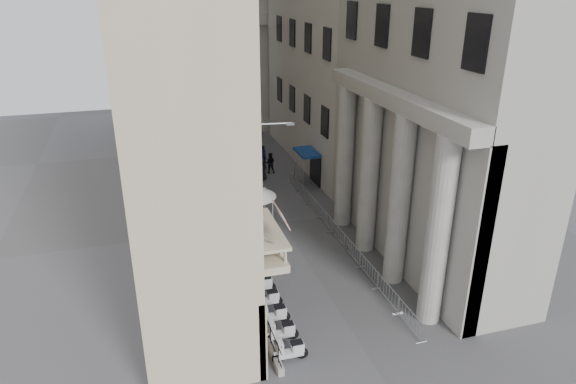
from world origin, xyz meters
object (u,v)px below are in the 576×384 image
(scooter_0, at_px, (290,360))
(pedestrian_b, at_px, (270,163))
(pedestrian_a, at_px, (263,156))
(info_kiosk, at_px, (241,257))
(security_tent, at_px, (251,191))
(street_lamp, at_px, (259,174))

(scooter_0, height_order, pedestrian_b, pedestrian_b)
(scooter_0, bearing_deg, pedestrian_a, -11.00)
(info_kiosk, xyz_separation_m, pedestrian_b, (6.01, 16.14, 0.04))
(security_tent, height_order, pedestrian_a, security_tent)
(scooter_0, distance_m, pedestrian_a, 27.30)
(scooter_0, bearing_deg, street_lamp, -6.62)
(info_kiosk, relative_size, pedestrian_b, 0.95)
(street_lamp, bearing_deg, pedestrian_b, 80.16)
(street_lamp, distance_m, info_kiosk, 5.53)
(scooter_0, xyz_separation_m, street_lamp, (1.39, 11.79, 4.93))
(security_tent, distance_m, street_lamp, 4.15)
(security_tent, xyz_separation_m, info_kiosk, (-2.15, -6.54, -1.48))
(street_lamp, relative_size, pedestrian_b, 4.29)
(security_tent, relative_size, pedestrian_b, 1.84)
(scooter_0, xyz_separation_m, security_tent, (1.57, 15.07, 2.41))
(scooter_0, height_order, info_kiosk, info_kiosk)
(street_lamp, distance_m, pedestrian_b, 14.07)
(street_lamp, xyz_separation_m, info_kiosk, (-1.98, -3.25, -4.01))
(security_tent, xyz_separation_m, pedestrian_b, (3.86, 9.60, -1.44))
(scooter_0, relative_size, street_lamp, 0.18)
(pedestrian_a, bearing_deg, scooter_0, 65.77)
(street_lamp, bearing_deg, pedestrian_a, 83.06)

